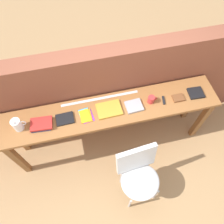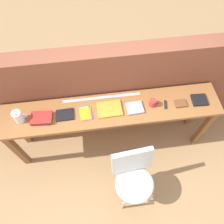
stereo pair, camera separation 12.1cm
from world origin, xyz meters
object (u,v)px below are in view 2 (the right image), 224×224
Objects in this scene: pitcher_white at (18,117)px; leather_journal_brown at (181,103)px; magazine_cycling at (65,115)px; multitool_folded at (165,105)px; book_open_centre at (109,109)px; book_stack_leftmost at (41,118)px; pamphlet_pile_colourful at (86,113)px; book_repair_rightmost at (199,100)px; mug at (153,103)px; chair_white_moulded at (134,176)px.

pitcher_white is 1.41× the size of leather_journal_brown.
magazine_cycling is 1.75× the size of multitool_folded.
book_stack_leftmost is at bearing -179.28° from book_open_centre.
multitool_folded is at bearing -2.12° from magazine_cycling.
pamphlet_pile_colourful is at bearing 179.84° from multitool_folded.
pitcher_white is at bearing -176.82° from book_repair_rightmost.
book_repair_rightmost is (1.31, 0.01, 0.01)m from pamphlet_pile_colourful.
book_open_centre is 0.49m from mug.
pitcher_white is 0.76× the size of book_stack_leftmost.
magazine_cycling is (-0.68, 0.67, 0.36)m from chair_white_moulded.
mug reaches higher than book_open_centre.
book_stack_leftmost is at bearing -178.72° from mug.
chair_white_moulded is at bearing -124.73° from multitool_folded.
magazine_cycling is (0.48, -0.00, -0.07)m from pitcher_white.
chair_white_moulded is at bearing -138.75° from book_repair_rightmost.
chair_white_moulded is 4.85× the size of pitcher_white.
multitool_folded is (1.39, 0.01, -0.02)m from book_stack_leftmost.
magazine_cycling is 0.23m from pamphlet_pile_colourful.
book_stack_leftmost is 0.75m from book_open_centre.
multitool_folded reaches higher than chair_white_moulded.
book_open_centre reaches higher than magazine_cycling.
leather_journal_brown is at bearing -171.88° from book_repair_rightmost.
pamphlet_pile_colourful is 0.27m from book_open_centre.
magazine_cycling reaches higher than multitool_folded.
pitcher_white reaches higher than chair_white_moulded.
chair_white_moulded is at bearing -76.46° from book_open_centre.
book_repair_rightmost is (1.53, -0.00, 0.00)m from magazine_cycling.
mug reaches higher than multitool_folded.
multitool_folded is (1.61, -0.01, -0.07)m from pitcher_white.
chair_white_moulded is 8.10× the size of multitool_folded.
pitcher_white is 1.67× the size of mug.
book_stack_leftmost is at bearing 179.70° from leather_journal_brown.
pitcher_white reaches higher than book_open_centre.
chair_white_moulded is 4.63× the size of magazine_cycling.
book_open_centre is at bearing 177.62° from leather_journal_brown.
leather_journal_brown is 0.23m from book_repair_rightmost.
book_stack_leftmost is 1.79m from book_repair_rightmost.
mug is (0.31, 0.68, 0.40)m from chair_white_moulded.
magazine_cycling is at bearing 179.38° from multitool_folded.
book_stack_leftmost is at bearing -179.73° from multitool_folded.
chair_white_moulded is 1.02m from magazine_cycling.
multitool_folded is (0.46, 0.66, 0.36)m from chair_white_moulded.
mug is (0.49, -0.00, 0.03)m from book_open_centre.
mug is 0.32m from leather_journal_brown.
pamphlet_pile_colourful is at bearing -0.97° from pitcher_white.
book_open_centre is at bearing 2.12° from book_stack_leftmost.
pitcher_white is (-1.16, 0.67, 0.43)m from chair_white_moulded.
pamphlet_pile_colourful is at bearing 124.18° from chair_white_moulded.
pitcher_white is 0.95× the size of magazine_cycling.
mug is at bearing -0.99° from magazine_cycling.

